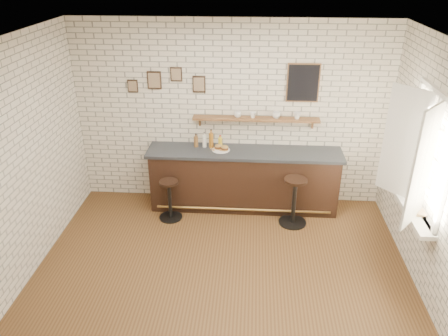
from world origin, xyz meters
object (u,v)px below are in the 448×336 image
(shelf_cup_c, at_px, (276,115))
(shelf_cup_d, at_px, (297,116))
(bitters_bottle_amber, at_px, (211,140))
(book_lower, at_px, (413,211))
(shelf_cup_a, at_px, (238,114))
(book_upper, at_px, (412,208))
(condiment_bottle_yellow, at_px, (220,142))
(bar_stool_left, at_px, (170,198))
(bitters_bottle_brown, at_px, (196,141))
(sandwich_plate, at_px, (221,150))
(bar_counter, at_px, (244,179))
(ciabatta_sandwich, at_px, (222,147))
(bitters_bottle_white, at_px, (204,141))
(bar_stool_right, at_px, (294,200))
(shelf_cup_b, at_px, (253,115))

(shelf_cup_c, xyz_separation_m, shelf_cup_d, (0.32, 0.00, -0.00))
(bitters_bottle_amber, xyz_separation_m, book_lower, (2.69, -1.67, -0.19))
(shelf_cup_a, xyz_separation_m, book_lower, (2.27, -1.75, -0.61))
(book_upper, bearing_deg, shelf_cup_a, 167.84)
(shelf_cup_c, relative_size, book_lower, 0.56)
(condiment_bottle_yellow, xyz_separation_m, bar_stool_left, (-0.76, -0.57, -0.74))
(bitters_bottle_brown, xyz_separation_m, shelf_cup_c, (1.27, 0.08, 0.45))
(shelf_cup_d, xyz_separation_m, book_upper, (1.34, -1.71, -0.59))
(book_lower, bearing_deg, sandwich_plate, 150.45)
(bar_counter, bearing_deg, ciabatta_sandwich, 178.84)
(bitters_bottle_amber, bearing_deg, bar_counter, -12.73)
(ciabatta_sandwich, distance_m, book_lower, 2.95)
(condiment_bottle_yellow, bearing_deg, bar_stool_left, -142.83)
(sandwich_plate, distance_m, bar_stool_left, 1.12)
(sandwich_plate, distance_m, ciabatta_sandwich, 0.05)
(ciabatta_sandwich, height_order, bitters_bottle_amber, bitters_bottle_amber)
(shelf_cup_c, bearing_deg, bitters_bottle_amber, 90.38)
(shelf_cup_a, bearing_deg, shelf_cup_d, -27.82)
(ciabatta_sandwich, relative_size, shelf_cup_d, 2.27)
(ciabatta_sandwich, distance_m, shelf_cup_c, 1.00)
(bar_counter, height_order, ciabatta_sandwich, ciabatta_sandwich)
(shelf_cup_d, distance_m, book_upper, 2.25)
(shelf_cup_a, xyz_separation_m, book_upper, (2.27, -1.71, -0.59))
(bitters_bottle_white, xyz_separation_m, bar_stool_left, (-0.50, -0.57, -0.76))
(shelf_cup_c, height_order, book_lower, shelf_cup_c)
(bitters_bottle_white, relative_size, book_upper, 1.04)
(sandwich_plate, bearing_deg, shelf_cup_a, 37.39)
(bitters_bottle_amber, bearing_deg, shelf_cup_c, 4.37)
(bar_counter, relative_size, sandwich_plate, 11.07)
(bar_stool_left, height_order, shelf_cup_d, shelf_cup_d)
(shelf_cup_d, bearing_deg, shelf_cup_c, -166.15)
(bitters_bottle_white, xyz_separation_m, book_lower, (2.79, -1.67, -0.17))
(bitters_bottle_brown, height_order, bar_stool_left, bitters_bottle_brown)
(bitters_bottle_brown, distance_m, book_lower, 3.38)
(bar_stool_right, relative_size, book_lower, 3.41)
(shelf_cup_b, distance_m, shelf_cup_d, 0.69)
(shelf_cup_a, xyz_separation_m, shelf_cup_c, (0.61, 0.00, 0.00))
(condiment_bottle_yellow, bearing_deg, shelf_cup_d, 3.73)
(bar_counter, relative_size, book_upper, 12.81)
(bitters_bottle_brown, xyz_separation_m, bitters_bottle_amber, (0.25, 0.00, 0.03))
(shelf_cup_c, bearing_deg, sandwich_plate, 98.70)
(bar_stool_right, xyz_separation_m, book_lower, (1.35, -1.08, 0.52))
(shelf_cup_a, distance_m, book_lower, 2.93)
(bitters_bottle_white, xyz_separation_m, book_upper, (2.79, -1.63, -0.15))
(bar_stool_left, distance_m, shelf_cup_a, 1.70)
(bitters_bottle_brown, distance_m, shelf_cup_a, 0.80)
(sandwich_plate, height_order, shelf_cup_c, shelf_cup_c)
(bar_counter, height_order, shelf_cup_b, shelf_cup_b)
(bitters_bottle_amber, distance_m, book_lower, 3.17)
(ciabatta_sandwich, relative_size, bar_stool_right, 0.31)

